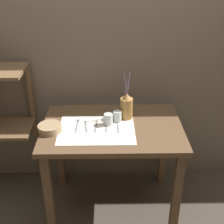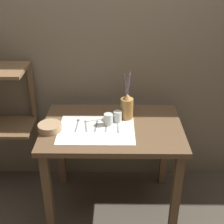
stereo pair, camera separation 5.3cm
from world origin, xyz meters
name	(u,v)px [view 2 (the right image)]	position (x,y,z in m)	size (l,w,h in m)	color
ground_plane	(112,204)	(0.00, 0.00, 0.00)	(12.00, 12.00, 0.00)	#473F35
stone_wall_back	(113,55)	(0.00, 0.47, 1.20)	(7.00, 0.06, 2.40)	#6B5E4C
wooden_table	(112,140)	(0.00, 0.00, 0.67)	(1.06, 0.72, 0.80)	brown
linen_cloth	(96,129)	(-0.12, -0.06, 0.80)	(0.56, 0.42, 0.00)	white
pitcher_with_flowers	(127,107)	(0.11, 0.12, 0.89)	(0.10, 0.10, 0.39)	olive
wooden_bowl	(50,127)	(-0.46, -0.07, 0.82)	(0.17, 0.17, 0.05)	#9E7F5B
glass_tumbler_near	(108,119)	(-0.03, 0.02, 0.84)	(0.07, 0.07, 0.09)	#B7C1BC
glass_tumbler_far	(118,116)	(0.04, 0.07, 0.84)	(0.07, 0.07, 0.09)	#B7C1BC
spoon_inner	(78,122)	(-0.26, 0.04, 0.80)	(0.02, 0.18, 0.02)	gray
fork_outer	(86,126)	(-0.20, -0.01, 0.80)	(0.04, 0.17, 0.00)	gray
knife_center	(96,126)	(-0.12, -0.01, 0.80)	(0.02, 0.17, 0.00)	gray
fork_inner	(107,126)	(-0.04, -0.01, 0.80)	(0.03, 0.17, 0.00)	gray
spoon_outer	(118,123)	(0.04, 0.03, 0.80)	(0.02, 0.18, 0.02)	gray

